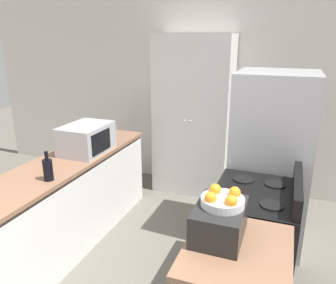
{
  "coord_description": "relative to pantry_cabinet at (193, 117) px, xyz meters",
  "views": [
    {
      "loc": [
        1.1,
        -1.17,
        2.05
      ],
      "look_at": [
        0.0,
        1.74,
        1.05
      ],
      "focal_mm": 35.0,
      "sensor_mm": 36.0,
      "label": 1
    }
  ],
  "objects": [
    {
      "name": "microwave",
      "position": [
        -0.75,
        -1.34,
        -0.0
      ],
      "size": [
        0.4,
        0.54,
        0.29
      ],
      "color": "#B2B2B7",
      "rests_on": "counter_left"
    },
    {
      "name": "toaster_oven",
      "position": [
        0.86,
        -2.36,
        -0.05
      ],
      "size": [
        0.29,
        0.4,
        0.2
      ],
      "color": "black",
      "rests_on": "counter_right"
    },
    {
      "name": "wall_back",
      "position": [
        0.08,
        0.3,
        0.25
      ],
      "size": [
        7.0,
        0.06,
        2.6
      ],
      "color": "silver",
      "rests_on": "ground_plane"
    },
    {
      "name": "fruit_bowl",
      "position": [
        0.87,
        -2.34,
        0.09
      ],
      "size": [
        0.26,
        0.26,
        0.1
      ],
      "color": "silver",
      "rests_on": "toaster_oven"
    },
    {
      "name": "counter_left",
      "position": [
        -0.83,
        -1.63,
        -0.61
      ],
      "size": [
        0.6,
        2.34,
        0.9
      ],
      "color": "silver",
      "rests_on": "ground_plane"
    },
    {
      "name": "pantry_cabinet",
      "position": [
        0.0,
        0.0,
        0.0
      ],
      "size": [
        0.99,
        0.52,
        2.09
      ],
      "color": "silver",
      "rests_on": "ground_plane"
    },
    {
      "name": "refrigerator",
      "position": [
        1.06,
        -0.86,
        -0.17
      ],
      "size": [
        0.77,
        0.75,
        1.75
      ],
      "color": "#B7B7BC",
      "rests_on": "ground_plane"
    },
    {
      "name": "wine_bottle",
      "position": [
        -0.65,
        -2.06,
        -0.05
      ],
      "size": [
        0.08,
        0.08,
        0.26
      ],
      "color": "black",
      "rests_on": "counter_left"
    },
    {
      "name": "stove",
      "position": [
        1.01,
        -1.67,
        -0.59
      ],
      "size": [
        0.66,
        0.79,
        1.06
      ],
      "color": "black",
      "rests_on": "ground_plane"
    }
  ]
}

